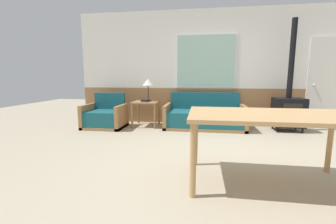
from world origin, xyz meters
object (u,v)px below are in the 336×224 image
Objects in this scene: side_table at (146,105)px; table_lamp at (148,83)px; wood_stove at (289,107)px; armchair at (105,117)px; couch at (204,118)px; dining_table at (272,121)px.

table_lamp reaches higher than side_table.
wood_stove reaches higher than side_table.
wood_stove is (3.98, 0.26, 0.28)m from armchair.
wood_stove is (1.75, -0.02, 0.28)m from couch.
couch is 0.76× the size of wood_stove.
couch is 3.05× the size of side_table.
dining_table is at bearing -112.92° from wood_stove.
armchair is 4.00m from wood_stove.
couch is at bearing 179.31° from wood_stove.
dining_table is (1.97, -2.73, -0.31)m from table_lamp.
dining_table is (2.00, -2.63, 0.20)m from side_table.
wood_stove is at bearing -0.67° from side_table.
dining_table is at bearing -75.97° from couch.
couch reaches higher than dining_table.
table_lamp is at bearing 125.81° from dining_table.
side_table is at bearing 6.81° from armchair.
dining_table is at bearing -54.19° from table_lamp.
armchair is (-2.23, -0.28, 0.00)m from couch.
side_table is 3.31m from dining_table.
table_lamp is at bearing 11.73° from armchair.
couch is 1.77m from wood_stove.
armchair is 1.53× the size of side_table.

